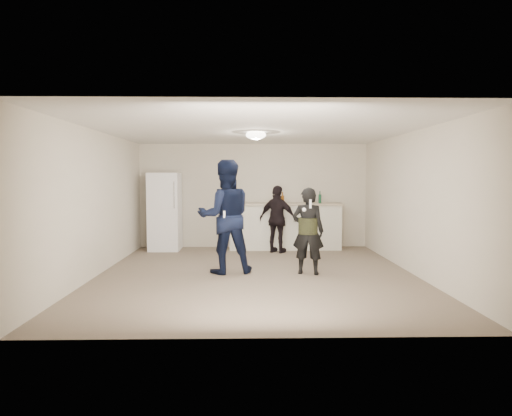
{
  "coord_description": "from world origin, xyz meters",
  "views": [
    {
      "loc": [
        -0.16,
        -7.38,
        1.69
      ],
      "look_at": [
        0.0,
        0.2,
        1.15
      ],
      "focal_mm": 30.0,
      "sensor_mm": 36.0,
      "label": 1
    }
  ],
  "objects_px": {
    "counter": "(285,227)",
    "shaker": "(244,200)",
    "man": "(225,217)",
    "fridge": "(165,212)",
    "spectator": "(278,219)",
    "woman": "(308,231)"
  },
  "relations": [
    {
      "from": "woman",
      "to": "counter",
      "type": "bearing_deg",
      "value": -70.82
    },
    {
      "from": "counter",
      "to": "man",
      "type": "height_order",
      "value": "man"
    },
    {
      "from": "man",
      "to": "spectator",
      "type": "relative_size",
      "value": 1.32
    },
    {
      "from": "shaker",
      "to": "spectator",
      "type": "bearing_deg",
      "value": -34.16
    },
    {
      "from": "counter",
      "to": "woman",
      "type": "distance_m",
      "value": 2.68
    },
    {
      "from": "counter",
      "to": "woman",
      "type": "xyz_separation_m",
      "value": [
        0.17,
        -2.66,
        0.24
      ]
    },
    {
      "from": "fridge",
      "to": "shaker",
      "type": "xyz_separation_m",
      "value": [
        1.84,
        0.09,
        0.28
      ]
    },
    {
      "from": "fridge",
      "to": "man",
      "type": "distance_m",
      "value": 2.9
    },
    {
      "from": "fridge",
      "to": "spectator",
      "type": "distance_m",
      "value": 2.65
    },
    {
      "from": "counter",
      "to": "woman",
      "type": "relative_size",
      "value": 1.71
    },
    {
      "from": "man",
      "to": "woman",
      "type": "distance_m",
      "value": 1.48
    },
    {
      "from": "counter",
      "to": "spectator",
      "type": "bearing_deg",
      "value": -112.17
    },
    {
      "from": "man",
      "to": "spectator",
      "type": "distance_m",
      "value": 2.3
    },
    {
      "from": "fridge",
      "to": "shaker",
      "type": "bearing_deg",
      "value": 2.7
    },
    {
      "from": "counter",
      "to": "fridge",
      "type": "relative_size",
      "value": 1.44
    },
    {
      "from": "counter",
      "to": "shaker",
      "type": "xyz_separation_m",
      "value": [
        -0.98,
        0.02,
        0.65
      ]
    },
    {
      "from": "shaker",
      "to": "man",
      "type": "height_order",
      "value": "man"
    },
    {
      "from": "counter",
      "to": "shaker",
      "type": "distance_m",
      "value": 1.17
    },
    {
      "from": "shaker",
      "to": "spectator",
      "type": "height_order",
      "value": "spectator"
    },
    {
      "from": "counter",
      "to": "woman",
      "type": "bearing_deg",
      "value": -86.37
    },
    {
      "from": "woman",
      "to": "spectator",
      "type": "xyz_separation_m",
      "value": [
        -0.38,
        2.15,
        -0.0
      ]
    },
    {
      "from": "counter",
      "to": "spectator",
      "type": "relative_size",
      "value": 1.71
    }
  ]
}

